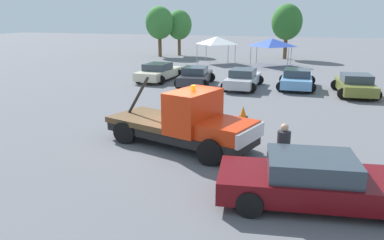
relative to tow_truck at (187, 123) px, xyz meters
The scene contains 15 objects.
ground_plane 1.01m from the tow_truck, 163.93° to the left, with size 160.00×160.00×0.00m, color slate.
tow_truck is the anchor object (origin of this frame).
foreground_car 5.65m from the tow_truck, 33.35° to the right, with size 5.53×2.82×1.34m.
person_near_truck 4.09m from the tow_truck, 26.20° to the right, with size 0.39×0.39×1.76m.
parked_car_cream 15.32m from the tow_truck, 117.72° to the left, with size 2.57×4.94×1.34m.
parked_car_charcoal 13.12m from the tow_truck, 107.01° to the left, with size 2.77×4.76×1.34m.
parked_car_silver 12.53m from the tow_truck, 91.80° to the left, with size 2.37×4.71×1.34m.
parked_car_skyblue 13.98m from the tow_truck, 77.26° to the left, with size 2.64×4.65×1.34m.
parked_car_olive 14.17m from the tow_truck, 61.86° to the left, with size 2.80×4.60×1.34m.
canopy_tent_white 26.15m from the tow_truck, 102.83° to the left, with size 3.30×3.30×2.74m.
canopy_tent_blue 25.27m from the tow_truck, 90.28° to the left, with size 3.58×3.58×2.66m.
tree_left 34.23m from the tow_truck, 111.20° to the left, with size 3.10×3.10×5.53m.
tree_center 32.11m from the tow_truck, 88.98° to the left, with size 3.42×3.42×6.11m.
tree_right 32.97m from the tow_truck, 115.32° to the left, with size 3.32×3.32×5.93m.
traffic_cone 5.12m from the tow_truck, 77.08° to the left, with size 0.40×0.40×0.55m.
Camera 1 is at (4.83, -12.69, 4.79)m, focal length 35.00 mm.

